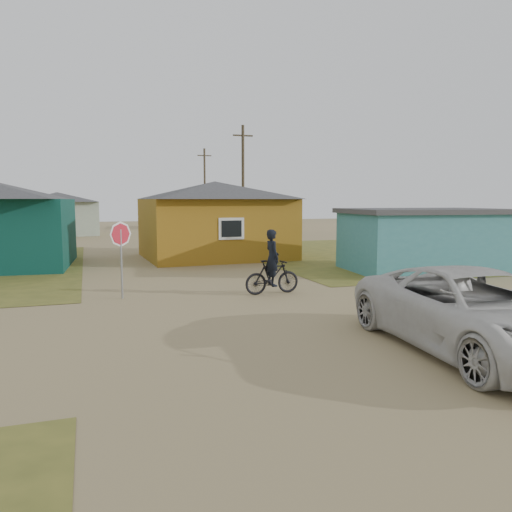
% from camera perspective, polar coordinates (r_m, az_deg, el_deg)
% --- Properties ---
extents(ground, '(120.00, 120.00, 0.00)m').
position_cam_1_polar(ground, '(11.97, 0.19, -7.90)').
color(ground, '#978257').
extents(grass_ne, '(20.00, 18.00, 0.00)m').
position_cam_1_polar(grass_ne, '(29.98, 17.68, 0.48)').
color(grass_ne, olive).
rests_on(grass_ne, ground).
extents(house_yellow, '(7.72, 6.76, 3.90)m').
position_cam_1_polar(house_yellow, '(25.76, -4.69, 4.28)').
color(house_yellow, '#966717').
rests_on(house_yellow, ground).
extents(shed_turquoise, '(6.71, 4.93, 2.60)m').
position_cam_1_polar(shed_turquoise, '(22.00, 18.40, 1.80)').
color(shed_turquoise, teal).
rests_on(shed_turquoise, ground).
extents(house_pale_west, '(7.04, 6.15, 3.60)m').
position_cam_1_polar(house_pale_west, '(45.04, -21.69, 4.58)').
color(house_pale_west, '#9BA992').
rests_on(house_pale_west, ground).
extents(house_beige_east, '(6.95, 6.05, 3.60)m').
position_cam_1_polar(house_beige_east, '(52.81, -3.68, 5.23)').
color(house_beige_east, tan).
rests_on(house_beige_east, ground).
extents(utility_pole_near, '(1.40, 0.20, 8.00)m').
position_cam_1_polar(utility_pole_near, '(34.55, -1.50, 8.39)').
color(utility_pole_near, '#453A29').
rests_on(utility_pole_near, ground).
extents(utility_pole_far, '(1.40, 0.20, 8.00)m').
position_cam_1_polar(utility_pole_far, '(50.26, -5.87, 7.75)').
color(utility_pole_far, '#453A29').
rests_on(utility_pole_far, ground).
extents(stop_sign, '(0.76, 0.18, 2.33)m').
position_cam_1_polar(stop_sign, '(15.39, -15.20, 1.59)').
color(stop_sign, gray).
rests_on(stop_sign, ground).
extents(cyclist, '(1.84, 0.67, 2.05)m').
position_cam_1_polar(cyclist, '(15.73, 1.87, -1.68)').
color(cyclist, black).
rests_on(cyclist, ground).
extents(vehicle, '(3.15, 6.04, 1.62)m').
position_cam_1_polar(vehicle, '(10.61, 23.88, -5.84)').
color(vehicle, silver).
rests_on(vehicle, ground).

